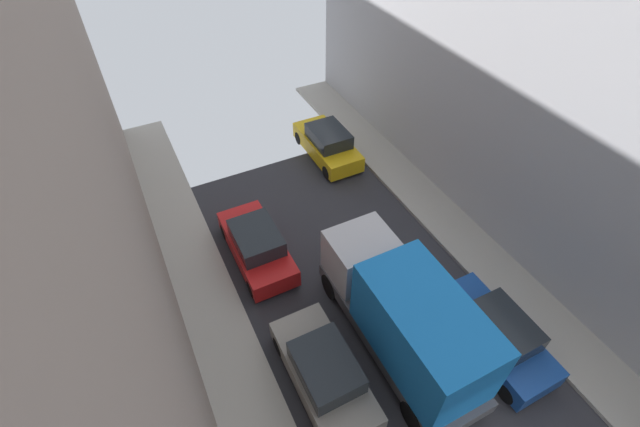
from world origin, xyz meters
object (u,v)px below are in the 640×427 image
Objects in this scene: parked_car_right_3 at (328,144)px; parked_car_left_3 at (257,245)px; delivery_truck at (404,316)px; parked_car_left_2 at (324,372)px; parked_car_right_2 at (495,334)px.

parked_car_left_3 is at bearing -139.38° from parked_car_right_3.
parked_car_left_3 is 0.64× the size of delivery_truck.
parked_car_left_2 is at bearing -90.00° from parked_car_left_3.
parked_car_left_2 is 1.00× the size of parked_car_left_3.
parked_car_right_2 is at bearing -13.41° from parked_car_left_2.
parked_car_right_2 is (5.40, -1.29, 0.00)m from parked_car_left_2.
parked_car_left_2 and parked_car_right_3 have the same top height.
parked_car_left_2 is 1.00× the size of parked_car_right_3.
delivery_truck is (-2.70, -10.20, 1.07)m from parked_car_right_3.
parked_car_right_2 is 3.19m from delivery_truck.
parked_car_right_3 is at bearing 90.00° from parked_car_right_2.
parked_car_left_2 is 0.64× the size of delivery_truck.
parked_car_left_3 is at bearing 115.85° from delivery_truck.
delivery_truck is at bearing -64.15° from parked_car_left_3.
parked_car_right_2 is at bearing -51.93° from parked_car_left_3.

